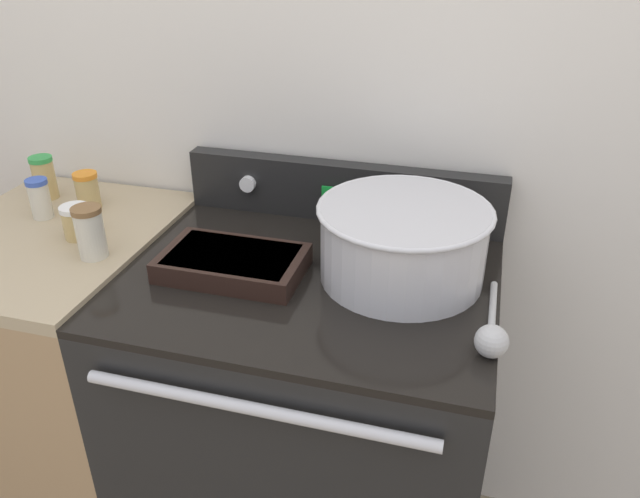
{
  "coord_description": "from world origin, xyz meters",
  "views": [
    {
      "loc": [
        0.33,
        -0.79,
        1.61
      ],
      "look_at": [
        0.02,
        0.34,
        0.98
      ],
      "focal_mm": 35.0,
      "sensor_mm": 36.0,
      "label": 1
    }
  ],
  "objects_px": {
    "spice_jar_white_cap": "(77,222)",
    "spice_jar_brown_cap": "(90,232)",
    "spice_jar_blue_cap": "(40,198)",
    "ladle": "(492,336)",
    "spice_jar_orange_cap": "(87,190)",
    "spice_jar_green_cap": "(44,177)",
    "mixing_bowl": "(403,239)",
    "casserole_dish": "(233,262)"
  },
  "relations": [
    {
      "from": "spice_jar_white_cap",
      "to": "spice_jar_brown_cap",
      "type": "bearing_deg",
      "value": -39.01
    },
    {
      "from": "spice_jar_white_cap",
      "to": "spice_jar_blue_cap",
      "type": "relative_size",
      "value": 0.79
    },
    {
      "from": "ladle",
      "to": "spice_jar_white_cap",
      "type": "xyz_separation_m",
      "value": [
        -0.96,
        0.16,
        0.03
      ]
    },
    {
      "from": "spice_jar_orange_cap",
      "to": "spice_jar_green_cap",
      "type": "xyz_separation_m",
      "value": [
        -0.15,
        0.03,
        0.01
      ]
    },
    {
      "from": "spice_jar_brown_cap",
      "to": "spice_jar_blue_cap",
      "type": "height_order",
      "value": "spice_jar_brown_cap"
    },
    {
      "from": "spice_jar_brown_cap",
      "to": "spice_jar_green_cap",
      "type": "distance_m",
      "value": 0.4
    },
    {
      "from": "mixing_bowl",
      "to": "spice_jar_white_cap",
      "type": "xyz_separation_m",
      "value": [
        -0.76,
        -0.05,
        -0.04
      ]
    },
    {
      "from": "ladle",
      "to": "spice_jar_brown_cap",
      "type": "bearing_deg",
      "value": 174.14
    },
    {
      "from": "casserole_dish",
      "to": "ladle",
      "type": "relative_size",
      "value": 1.14
    },
    {
      "from": "spice_jar_blue_cap",
      "to": "spice_jar_green_cap",
      "type": "xyz_separation_m",
      "value": [
        -0.07,
        0.11,
        0.01
      ]
    },
    {
      "from": "spice_jar_brown_cap",
      "to": "ladle",
      "type": "bearing_deg",
      "value": -5.86
    },
    {
      "from": "ladle",
      "to": "spice_jar_blue_cap",
      "type": "xyz_separation_m",
      "value": [
        -1.11,
        0.23,
        0.04
      ]
    },
    {
      "from": "ladle",
      "to": "spice_jar_orange_cap",
      "type": "distance_m",
      "value": 1.08
    },
    {
      "from": "spice_jar_brown_cap",
      "to": "spice_jar_white_cap",
      "type": "xyz_separation_m",
      "value": [
        -0.09,
        0.07,
        -0.02
      ]
    },
    {
      "from": "casserole_dish",
      "to": "spice_jar_orange_cap",
      "type": "relative_size",
      "value": 3.2
    },
    {
      "from": "spice_jar_green_cap",
      "to": "mixing_bowl",
      "type": "bearing_deg",
      "value": -7.96
    },
    {
      "from": "spice_jar_white_cap",
      "to": "spice_jar_orange_cap",
      "type": "xyz_separation_m",
      "value": [
        -0.07,
        0.16,
        0.01
      ]
    },
    {
      "from": "casserole_dish",
      "to": "spice_jar_orange_cap",
      "type": "bearing_deg",
      "value": 158.23
    },
    {
      "from": "casserole_dish",
      "to": "spice_jar_brown_cap",
      "type": "xyz_separation_m",
      "value": [
        -0.32,
        -0.04,
        0.05
      ]
    },
    {
      "from": "casserole_dish",
      "to": "spice_jar_blue_cap",
      "type": "bearing_deg",
      "value": 169.05
    },
    {
      "from": "spice_jar_blue_cap",
      "to": "spice_jar_orange_cap",
      "type": "bearing_deg",
      "value": 46.67
    },
    {
      "from": "casserole_dish",
      "to": "spice_jar_orange_cap",
      "type": "xyz_separation_m",
      "value": [
        -0.48,
        0.19,
        0.03
      ]
    },
    {
      "from": "mixing_bowl",
      "to": "casserole_dish",
      "type": "bearing_deg",
      "value": -167.16
    },
    {
      "from": "spice_jar_white_cap",
      "to": "spice_jar_green_cap",
      "type": "relative_size",
      "value": 0.7
    },
    {
      "from": "spice_jar_blue_cap",
      "to": "spice_jar_brown_cap",
      "type": "bearing_deg",
      "value": -30.85
    },
    {
      "from": "spice_jar_brown_cap",
      "to": "spice_jar_blue_cap",
      "type": "xyz_separation_m",
      "value": [
        -0.24,
        0.14,
        -0.01
      ]
    },
    {
      "from": "spice_jar_orange_cap",
      "to": "ladle",
      "type": "bearing_deg",
      "value": -17.09
    },
    {
      "from": "ladle",
      "to": "spice_jar_green_cap",
      "type": "height_order",
      "value": "spice_jar_green_cap"
    },
    {
      "from": "ladle",
      "to": "spice_jar_green_cap",
      "type": "bearing_deg",
      "value": 163.78
    },
    {
      "from": "mixing_bowl",
      "to": "spice_jar_blue_cap",
      "type": "xyz_separation_m",
      "value": [
        -0.91,
        0.03,
        -0.03
      ]
    },
    {
      "from": "ladle",
      "to": "spice_jar_brown_cap",
      "type": "relative_size",
      "value": 2.23
    },
    {
      "from": "spice_jar_brown_cap",
      "to": "spice_jar_blue_cap",
      "type": "distance_m",
      "value": 0.28
    },
    {
      "from": "spice_jar_orange_cap",
      "to": "spice_jar_white_cap",
      "type": "bearing_deg",
      "value": -64.67
    },
    {
      "from": "mixing_bowl",
      "to": "spice_jar_green_cap",
      "type": "bearing_deg",
      "value": 172.04
    },
    {
      "from": "spice_jar_white_cap",
      "to": "mixing_bowl",
      "type": "bearing_deg",
      "value": 3.38
    },
    {
      "from": "ladle",
      "to": "spice_jar_white_cap",
      "type": "height_order",
      "value": "spice_jar_white_cap"
    },
    {
      "from": "casserole_dish",
      "to": "spice_jar_orange_cap",
      "type": "height_order",
      "value": "spice_jar_orange_cap"
    },
    {
      "from": "spice_jar_brown_cap",
      "to": "spice_jar_green_cap",
      "type": "relative_size",
      "value": 1.04
    },
    {
      "from": "spice_jar_orange_cap",
      "to": "spice_jar_green_cap",
      "type": "relative_size",
      "value": 0.83
    },
    {
      "from": "ladle",
      "to": "spice_jar_orange_cap",
      "type": "relative_size",
      "value": 2.8
    },
    {
      "from": "spice_jar_blue_cap",
      "to": "casserole_dish",
      "type": "bearing_deg",
      "value": -10.95
    },
    {
      "from": "spice_jar_brown_cap",
      "to": "casserole_dish",
      "type": "bearing_deg",
      "value": 6.35
    }
  ]
}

